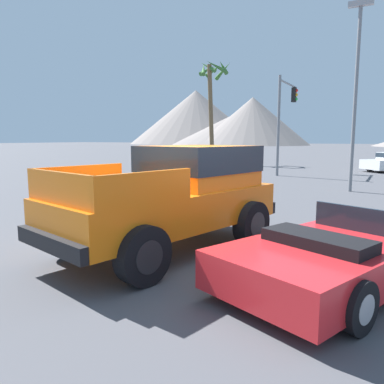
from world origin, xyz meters
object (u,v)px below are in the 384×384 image
orange_pickup_truck (179,191)px  red_convertible_car (344,254)px  palm_tree_tall (213,88)px  street_lamp_post (356,79)px  parked_car_tan (230,154)px  traffic_light_main (286,108)px

orange_pickup_truck → red_convertible_car: bearing=7.3°
orange_pickup_truck → palm_tree_tall: 25.63m
red_convertible_car → street_lamp_post: bearing=117.2°
parked_car_tan → red_convertible_car: bearing=158.5°
traffic_light_main → street_lamp_post: (4.41, -6.46, 0.47)m
red_convertible_car → traffic_light_main: (-5.40, 16.89, 3.51)m
traffic_light_main → street_lamp_post: 7.84m
parked_car_tan → orange_pickup_truck: bearing=153.6°
traffic_light_main → parked_car_tan: bearing=36.1°
red_convertible_car → palm_tree_tall: 27.45m
red_convertible_car → parked_car_tan: bearing=137.8°
orange_pickup_truck → street_lamp_post: (2.07, 10.06, 3.29)m
orange_pickup_truck → street_lamp_post: 10.79m
traffic_light_main → palm_tree_tall: 10.44m
orange_pickup_truck → parked_car_tan: (-10.77, 28.10, -0.54)m
red_convertible_car → parked_car_tan: (-13.82, 28.46, 0.15)m
parked_car_tan → palm_tree_tall: 7.77m
orange_pickup_truck → red_convertible_car: 3.15m
orange_pickup_truck → traffic_light_main: traffic_light_main is taller
orange_pickup_truck → parked_car_tan: bearing=125.1°
red_convertible_car → parked_car_tan: size_ratio=1.02×
orange_pickup_truck → street_lamp_post: street_lamp_post is taller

